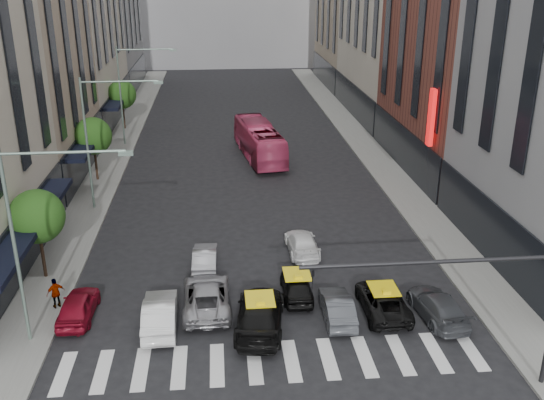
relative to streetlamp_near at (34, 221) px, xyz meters
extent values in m
plane|color=black|center=(10.04, -4.00, -5.90)|extent=(160.00, 160.00, 0.00)
cube|color=slate|center=(-1.46, 26.00, -5.83)|extent=(3.00, 96.00, 0.15)
cube|color=slate|center=(21.54, 26.00, -5.83)|extent=(3.00, 96.00, 0.15)
cube|color=tan|center=(-6.96, 24.00, 6.10)|extent=(8.00, 16.00, 24.00)
cube|color=brown|center=(27.04, 23.00, 7.10)|extent=(8.00, 18.00, 26.00)
cylinder|color=black|center=(-1.76, 6.00, -4.18)|extent=(0.18, 0.18, 3.15)
sphere|color=#204714|center=(-1.76, 6.00, -2.24)|extent=(2.88, 2.88, 2.88)
cylinder|color=black|center=(-1.76, 22.00, -4.18)|extent=(0.18, 0.18, 3.15)
sphere|color=#204714|center=(-1.76, 22.00, -2.24)|extent=(2.88, 2.88, 2.88)
cylinder|color=black|center=(-1.76, 38.00, -4.18)|extent=(0.18, 0.18, 3.15)
sphere|color=#204714|center=(-1.76, 38.00, -2.24)|extent=(2.88, 2.88, 2.88)
cylinder|color=gray|center=(-0.96, 0.00, -1.25)|extent=(0.16, 0.16, 9.00)
cylinder|color=gray|center=(1.54, 0.00, 2.95)|extent=(5.00, 0.12, 0.12)
cube|color=gray|center=(4.04, 0.00, 2.85)|extent=(0.60, 0.25, 0.18)
cylinder|color=gray|center=(-0.96, 16.00, -1.25)|extent=(0.16, 0.16, 9.00)
cylinder|color=gray|center=(1.54, 16.00, 2.95)|extent=(5.00, 0.12, 0.12)
cube|color=gray|center=(4.04, 16.00, 2.85)|extent=(0.60, 0.25, 0.18)
cylinder|color=gray|center=(-0.96, 32.00, -1.25)|extent=(0.16, 0.16, 9.00)
cylinder|color=gray|center=(1.54, 32.00, 2.95)|extent=(5.00, 0.12, 0.12)
cube|color=gray|center=(4.04, 32.00, 2.85)|extent=(0.60, 0.25, 0.18)
cylinder|color=black|center=(15.54, -5.00, -0.10)|extent=(10.00, 0.16, 0.16)
imported|color=black|center=(11.04, -5.00, -0.60)|extent=(0.13, 0.16, 0.80)
cube|color=red|center=(22.64, 16.00, 0.10)|extent=(0.30, 0.70, 4.00)
imported|color=maroon|center=(0.84, 1.81, -5.25)|extent=(1.62, 3.87, 1.31)
imported|color=silver|center=(4.82, 0.68, -5.19)|extent=(1.66, 4.39, 1.43)
imported|color=#949398|center=(6.99, 2.14, -5.20)|extent=(2.43, 5.08, 1.40)
imported|color=black|center=(9.48, 0.13, -5.13)|extent=(2.85, 5.55, 1.54)
imported|color=black|center=(11.56, 2.86, -5.27)|extent=(1.58, 3.77, 1.27)
imported|color=#3E4146|center=(13.23, 0.63, -5.28)|extent=(1.39, 3.83, 1.25)
imported|color=black|center=(15.57, 1.04, -5.28)|extent=(2.10, 4.50, 1.25)
imported|color=#404348|center=(18.04, 0.24, -5.27)|extent=(2.22, 4.55, 1.28)
imported|color=#A7A7AD|center=(6.86, 6.47, -5.29)|extent=(1.39, 3.78, 1.23)
imported|color=white|center=(12.53, 7.88, -5.29)|extent=(1.81, 4.25, 1.22)
imported|color=#BD375F|center=(11.39, 27.01, -4.38)|extent=(4.06, 11.20, 3.05)
imported|color=gray|center=(-0.36, 2.67, -4.97)|extent=(0.98, 0.82, 1.57)
camera|label=1|loc=(7.81, -24.13, 10.01)|focal=40.00mm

